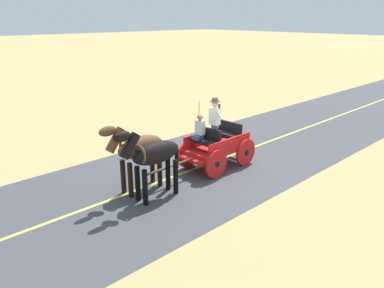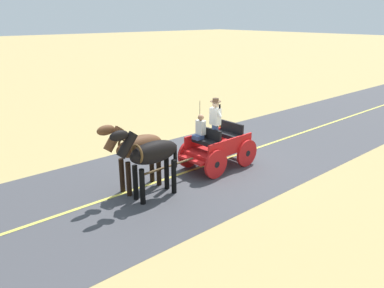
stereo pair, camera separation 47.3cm
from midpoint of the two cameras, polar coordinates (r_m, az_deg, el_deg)
ground_plane at (r=13.57m, az=2.36°, el=-2.75°), size 200.00×200.00×0.00m
road_surface at (r=13.57m, az=2.36°, el=-2.73°), size 6.23×160.00×0.01m
road_centre_stripe at (r=13.57m, az=2.36°, el=-2.72°), size 0.12×160.00×0.00m
horse_drawn_carriage at (r=12.88m, az=2.58°, el=-0.10°), size 1.46×4.51×2.50m
horse_near_side at (r=10.54m, az=-7.25°, el=-1.70°), size 0.60×2.13×2.21m
horse_off_side at (r=11.08m, az=-9.51°, el=-0.77°), size 0.59×2.13×2.21m
traffic_cone at (r=17.19m, az=2.90°, el=2.83°), size 0.32×0.32×0.50m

